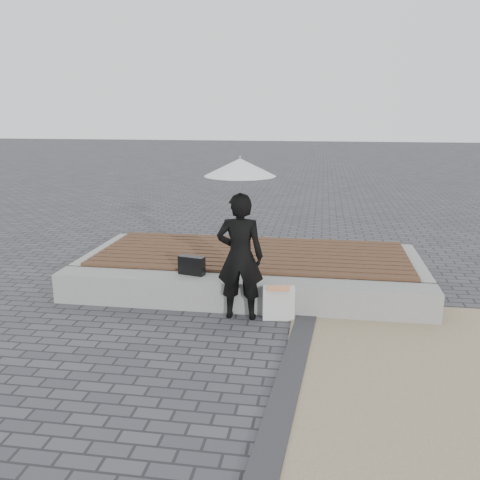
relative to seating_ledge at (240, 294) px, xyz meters
name	(u,v)px	position (x,y,z in m)	size (l,w,h in m)	color
ground	(215,365)	(0.00, -1.60, -0.20)	(80.00, 80.00, 0.00)	#47474C
edging_band	(285,395)	(0.75, -2.10, -0.18)	(0.25, 5.20, 0.04)	#313133
seating_ledge	(240,294)	(0.00, 0.00, 0.00)	(5.00, 0.45, 0.40)	#969792
timber_platform	(252,267)	(0.00, 1.20, 0.00)	(5.00, 2.00, 0.40)	#9E9D98
timber_decking	(252,253)	(0.00, 1.20, 0.22)	(4.60, 2.00, 0.04)	brown
woman	(240,257)	(0.05, -0.31, 0.59)	(0.58, 0.38, 1.58)	black
parasol	(240,167)	(0.05, -0.31, 1.68)	(0.85, 0.85, 1.08)	#A6A6AA
handbag	(192,265)	(-0.66, 0.10, 0.32)	(0.35, 0.12, 0.25)	black
canvas_tote	(279,303)	(0.53, -0.28, 0.01)	(0.39, 0.16, 0.41)	white
magazine	(279,288)	(0.53, -0.33, 0.22)	(0.27, 0.19, 0.01)	#F54E48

